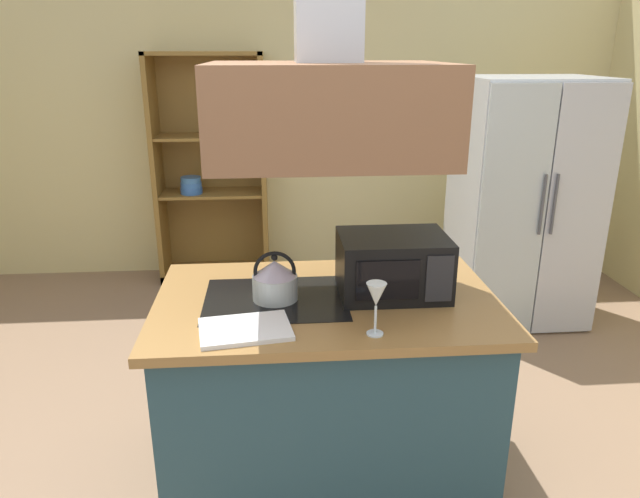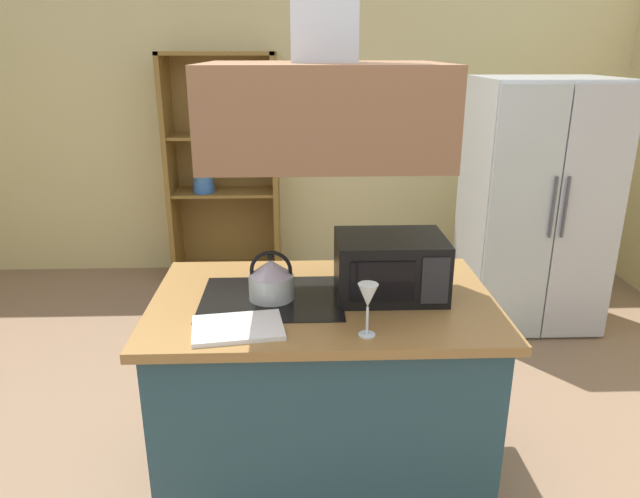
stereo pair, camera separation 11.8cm
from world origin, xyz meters
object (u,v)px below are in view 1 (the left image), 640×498
kettle (275,280)px  microwave (393,265)px  refrigerator (522,203)px  wine_glass_on_counter (376,297)px  dish_cabinet (212,182)px  cutting_board (245,329)px

kettle → microwave: 0.51m
refrigerator → wine_glass_on_counter: refrigerator is taller
dish_cabinet → wine_glass_on_counter: bearing=-73.4°
microwave → wine_glass_on_counter: 0.41m
refrigerator → cutting_board: (-1.89, -1.92, 0.04)m
microwave → refrigerator: bearing=51.6°
dish_cabinet → microwave: 2.78m
kettle → cutting_board: size_ratio=0.63×
cutting_board → wine_glass_on_counter: bearing=-7.4°
refrigerator → cutting_board: 2.69m
microwave → wine_glass_on_counter: bearing=-110.1°
kettle → cutting_board: kettle is taller
refrigerator → dish_cabinet: bearing=156.9°
wine_glass_on_counter → microwave: bearing=69.9°
microwave → wine_glass_on_counter: (-0.14, -0.38, 0.02)m
refrigerator → wine_glass_on_counter: 2.44m
dish_cabinet → kettle: size_ratio=8.84×
dish_cabinet → cutting_board: 2.92m
dish_cabinet → microwave: (1.02, -2.58, 0.19)m
dish_cabinet → wine_glass_on_counter: 3.09m
kettle → wine_glass_on_counter: 0.51m
cutting_board → refrigerator: bearing=45.4°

